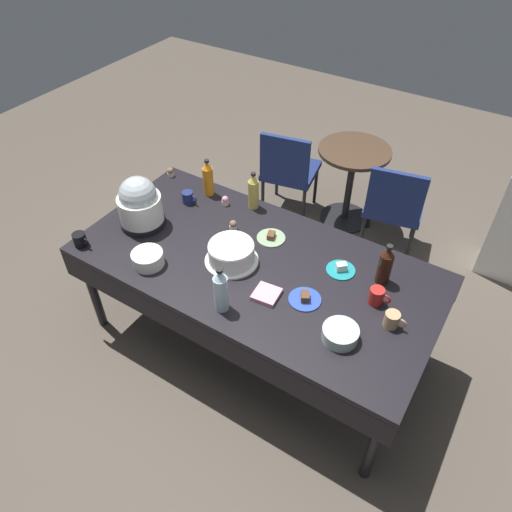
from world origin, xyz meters
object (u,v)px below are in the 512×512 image
at_px(slow_cooker, 140,204).
at_px(coffee_mug_tan, 392,320).
at_px(potluck_table, 256,269).
at_px(maroon_chair_left, 288,168).
at_px(frosted_layer_cake, 231,253).
at_px(ceramic_snack_bowl, 148,259).
at_px(cupcake_lemon, 233,225).
at_px(glass_salad_bowl, 340,334).
at_px(soda_bottle_cola, 385,265).
at_px(maroon_chair_right, 394,204).
at_px(soda_bottle_ginger_ale, 253,192).
at_px(soda_bottle_orange_juice, 208,179).
at_px(cupcake_rose, 171,172).
at_px(dessert_plate_sage, 271,237).
at_px(dessert_plate_teal, 341,269).
at_px(round_cafe_table, 352,172).
at_px(cupcake_berry, 225,201).
at_px(soda_bottle_water, 221,291).
at_px(dessert_plate_cobalt, 305,298).
at_px(coffee_mug_navy, 188,197).
at_px(coffee_mug_red, 377,296).
at_px(coffee_mug_black, 80,240).

distance_m(slow_cooker, coffee_mug_tan, 1.69).
relative_size(potluck_table, maroon_chair_left, 2.59).
height_order(frosted_layer_cake, ceramic_snack_bowl, frosted_layer_cake).
bearing_deg(cupcake_lemon, ceramic_snack_bowl, -114.19).
relative_size(glass_salad_bowl, soda_bottle_cola, 0.70).
bearing_deg(glass_salad_bowl, maroon_chair_right, 98.95).
bearing_deg(soda_bottle_ginger_ale, soda_bottle_orange_juice, -173.88).
xyz_separation_m(cupcake_rose, maroon_chair_left, (0.50, 0.92, -0.29)).
relative_size(glass_salad_bowl, dessert_plate_sage, 1.04).
xyz_separation_m(glass_salad_bowl, ceramic_snack_bowl, (-1.20, -0.11, 0.01)).
height_order(dessert_plate_teal, cupcake_rose, cupcake_rose).
xyz_separation_m(cupcake_lemon, round_cafe_table, (0.24, 1.41, -0.28)).
height_order(dessert_plate_teal, cupcake_berry, cupcake_berry).
relative_size(soda_bottle_cola, round_cafe_table, 0.38).
distance_m(ceramic_snack_bowl, soda_bottle_water, 0.58).
distance_m(dessert_plate_teal, round_cafe_table, 1.50).
height_order(cupcake_rose, soda_bottle_water, soda_bottle_water).
bearing_deg(cupcake_rose, coffee_mug_tan, -14.30).
distance_m(dessert_plate_cobalt, round_cafe_table, 1.78).
height_order(potluck_table, cupcake_rose, cupcake_rose).
bearing_deg(soda_bottle_water, soda_bottle_ginger_ale, 111.93).
bearing_deg(coffee_mug_tan, maroon_chair_right, 107.75).
relative_size(ceramic_snack_bowl, cupcake_lemon, 2.81).
bearing_deg(coffee_mug_navy, ceramic_snack_bowl, -73.42).
distance_m(soda_bottle_orange_juice, coffee_mug_navy, 0.19).
bearing_deg(maroon_chair_left, dessert_plate_teal, -49.35).
bearing_deg(slow_cooker, frosted_layer_cake, 1.25).
bearing_deg(slow_cooker, dessert_plate_teal, 12.89).
bearing_deg(dessert_plate_teal, coffee_mug_tan, -30.72).
bearing_deg(frosted_layer_cake, round_cafe_table, 87.32).
bearing_deg(dessert_plate_sage, coffee_mug_red, -11.53).
relative_size(ceramic_snack_bowl, soda_bottle_water, 0.65).
distance_m(dessert_plate_cobalt, coffee_mug_navy, 1.17).
relative_size(slow_cooker, cupcake_berry, 5.22).
height_order(cupcake_berry, soda_bottle_ginger_ale, soda_bottle_ginger_ale).
distance_m(cupcake_rose, soda_bottle_cola, 1.75).
height_order(dessert_plate_cobalt, cupcake_rose, cupcake_rose).
relative_size(cupcake_berry, soda_bottle_water, 0.23).
height_order(dessert_plate_sage, cupcake_lemon, cupcake_lemon).
xyz_separation_m(potluck_table, coffee_mug_tan, (0.86, -0.03, 0.11)).
distance_m(cupcake_rose, coffee_mug_tan, 1.96).
distance_m(cupcake_berry, maroon_chair_right, 1.37).
distance_m(frosted_layer_cake, glass_salad_bowl, 0.82).
height_order(glass_salad_bowl, soda_bottle_ginger_ale, soda_bottle_ginger_ale).
bearing_deg(maroon_chair_right, potluck_table, -106.84).
relative_size(coffee_mug_navy, round_cafe_table, 0.16).
distance_m(soda_bottle_ginger_ale, coffee_mug_black, 1.15).
relative_size(frosted_layer_cake, soda_bottle_ginger_ale, 1.19).
bearing_deg(soda_bottle_ginger_ale, potluck_table, -55.85).
bearing_deg(dessert_plate_cobalt, coffee_mug_red, 29.72).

